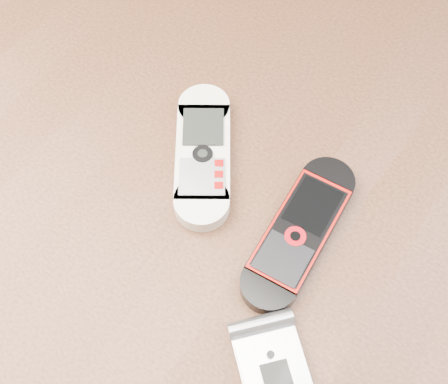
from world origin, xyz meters
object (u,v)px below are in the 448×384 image
at_px(nokia_white, 203,154).
at_px(nokia_black_red, 299,231).
at_px(table, 220,244).
at_px(motorola_razr, 277,382).

distance_m(nokia_white, nokia_black_red, 0.11).
relative_size(table, nokia_black_red, 7.61).
relative_size(table, nokia_white, 7.95).
bearing_deg(nokia_white, motorola_razr, -73.58).
relative_size(nokia_white, nokia_black_red, 0.96).
bearing_deg(nokia_white, table, -68.29).
distance_m(table, motorola_razr, 0.21).
bearing_deg(motorola_razr, nokia_white, 92.21).
distance_m(nokia_black_red, motorola_razr, 0.13).
bearing_deg(nokia_black_red, table, 179.73).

